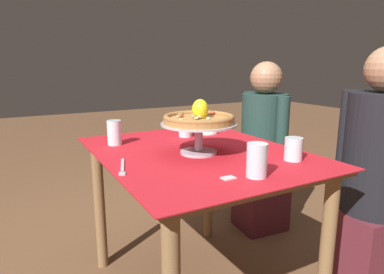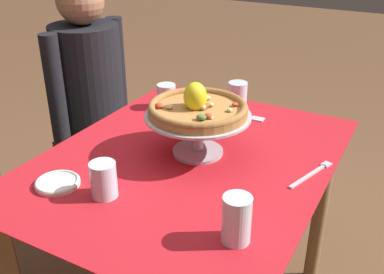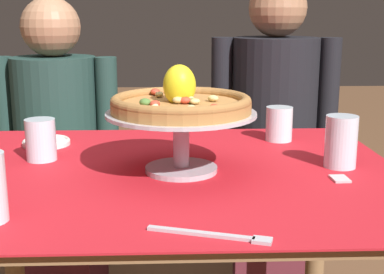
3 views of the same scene
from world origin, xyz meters
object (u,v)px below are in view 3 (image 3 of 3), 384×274
at_px(sugar_packet, 340,179).
at_px(diner_left, 59,165).
at_px(water_glass_back_right, 279,126).
at_px(water_glass_side_left, 41,142).
at_px(water_glass_side_right, 341,145).
at_px(diner_right, 273,153).
at_px(side_plate, 46,142).
at_px(dinner_fork, 216,235).
at_px(pizza, 181,102).
at_px(pizza_stand, 181,130).

relative_size(sugar_packet, diner_left, 0.04).
distance_m(water_glass_back_right, sugar_packet, 0.38).
bearing_deg(diner_left, water_glass_side_left, -81.12).
bearing_deg(sugar_packet, water_glass_side_right, 73.17).
distance_m(water_glass_side_right, diner_right, 0.79).
bearing_deg(side_plate, sugar_packet, -25.69).
height_order(water_glass_side_right, side_plate, water_glass_side_right).
height_order(water_glass_side_right, dinner_fork, water_glass_side_right).
distance_m(water_glass_side_right, sugar_packet, 0.12).
bearing_deg(dinner_fork, water_glass_side_right, 50.16).
height_order(water_glass_side_right, diner_left, diner_left).
height_order(pizza, water_glass_back_right, pizza).
xyz_separation_m(pizza, sugar_packet, (0.35, -0.08, -0.16)).
height_order(water_glass_side_left, dinner_fork, water_glass_side_left).
xyz_separation_m(pizza_stand, water_glass_side_left, (-0.35, 0.11, -0.05)).
distance_m(water_glass_back_right, water_glass_side_left, 0.66).
height_order(pizza_stand, water_glass_side_right, pizza_stand).
bearing_deg(water_glass_side_right, pizza_stand, -176.52).
bearing_deg(sugar_packet, diner_right, 88.89).
relative_size(pizza_stand, water_glass_back_right, 3.51).
bearing_deg(water_glass_side_right, water_glass_side_left, 172.96).
distance_m(side_plate, diner_left, 0.56).
distance_m(water_glass_back_right, diner_left, 0.92).
bearing_deg(diner_left, dinner_fork, -66.46).
xyz_separation_m(water_glass_side_right, diner_left, (-0.83, 0.75, -0.26)).
bearing_deg(diner_left, diner_right, 0.09).
distance_m(water_glass_side_left, water_glass_side_right, 0.74).
xyz_separation_m(sugar_packet, diner_right, (0.02, 0.86, -0.17)).
bearing_deg(pizza, sugar_packet, -12.66).
xyz_separation_m(water_glass_side_left, diner_right, (0.72, 0.66, -0.21)).
relative_size(pizza_stand, dinner_fork, 1.66).
height_order(pizza, diner_right, diner_right).
height_order(water_glass_side_left, water_glass_side_right, water_glass_side_right).
bearing_deg(water_glass_back_right, water_glass_side_right, -71.28).
xyz_separation_m(dinner_fork, sugar_packet, (0.30, 0.30, -0.00)).
bearing_deg(pizza_stand, water_glass_back_right, 45.92).
bearing_deg(diner_left, sugar_packet, -46.78).
relative_size(pizza_stand, side_plate, 2.63).
xyz_separation_m(pizza_stand, water_glass_back_right, (0.29, 0.30, -0.06)).
relative_size(water_glass_side_left, water_glass_side_right, 0.84).
distance_m(pizza_stand, side_plate, 0.47).
relative_size(water_glass_back_right, water_glass_side_right, 0.79).
relative_size(water_glass_side_right, sugar_packet, 2.50).
height_order(pizza, side_plate, pizza).
height_order(side_plate, dinner_fork, side_plate).
height_order(pizza_stand, pizza, pizza).
height_order(dinner_fork, sugar_packet, dinner_fork).
distance_m(dinner_fork, diner_right, 1.21).
distance_m(water_glass_side_left, diner_left, 0.72).
distance_m(pizza_stand, dinner_fork, 0.39).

